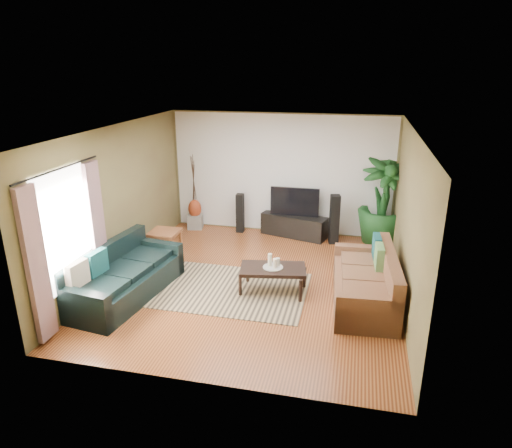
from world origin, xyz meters
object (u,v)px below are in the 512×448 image
(sofa_right, at_px, (364,278))
(coffee_table, at_px, (273,279))
(side_table, at_px, (165,245))
(potted_plant, at_px, (384,201))
(pedestal, at_px, (195,221))
(speaker_left, at_px, (240,213))
(sofa_left, at_px, (124,273))
(vase, at_px, (195,209))
(tv_stand, at_px, (294,226))
(speaker_right, at_px, (334,219))
(television, at_px, (295,202))

(sofa_right, relative_size, coffee_table, 1.91)
(side_table, bearing_deg, potted_plant, 23.66)
(side_table, bearing_deg, pedestal, 91.21)
(speaker_left, bearing_deg, sofa_right, -44.93)
(sofa_left, relative_size, side_table, 3.82)
(sofa_right, bearing_deg, pedestal, -128.97)
(potted_plant, xyz_separation_m, vase, (-4.24, 0.00, -0.45))
(potted_plant, bearing_deg, pedestal, 180.00)
(potted_plant, relative_size, vase, 4.40)
(sofa_left, height_order, pedestal, sofa_left)
(pedestal, bearing_deg, sofa_left, -89.94)
(tv_stand, height_order, potted_plant, potted_plant)
(potted_plant, distance_m, pedestal, 4.31)
(sofa_left, xyz_separation_m, side_table, (0.04, 1.58, -0.13))
(coffee_table, relative_size, potted_plant, 0.58)
(sofa_right, height_order, coffee_table, sofa_right)
(pedestal, bearing_deg, potted_plant, 0.00)
(speaker_right, relative_size, vase, 2.53)
(coffee_table, height_order, pedestal, coffee_table)
(sofa_right, height_order, speaker_left, speaker_left)
(sofa_left, bearing_deg, vase, 7.81)
(pedestal, height_order, side_table, side_table)
(pedestal, bearing_deg, vase, 0.00)
(coffee_table, bearing_deg, speaker_left, 105.39)
(sofa_left, relative_size, vase, 5.30)
(potted_plant, bearing_deg, sofa_right, -97.33)
(television, bearing_deg, speaker_left, 180.00)
(vase, bearing_deg, pedestal, 0.00)
(coffee_table, distance_m, speaker_right, 2.66)
(coffee_table, bearing_deg, pedestal, 121.31)
(coffee_table, relative_size, tv_stand, 0.75)
(tv_stand, distance_m, television, 0.56)
(tv_stand, distance_m, speaker_right, 0.97)
(television, relative_size, speaker_right, 1.00)
(speaker_right, relative_size, side_table, 1.82)
(television, bearing_deg, pedestal, 180.00)
(sofa_right, bearing_deg, television, -154.48)
(speaker_left, bearing_deg, vase, 179.55)
(speaker_right, xyz_separation_m, pedestal, (-3.25, 0.23, -0.37))
(television, height_order, speaker_left, television)
(coffee_table, distance_m, speaker_left, 3.02)
(television, height_order, side_table, television)
(pedestal, bearing_deg, side_table, -88.79)
(speaker_left, bearing_deg, television, -0.45)
(sofa_left, height_order, tv_stand, sofa_left)
(sofa_right, xyz_separation_m, side_table, (-3.85, 0.90, -0.13))
(speaker_left, height_order, vase, speaker_left)
(potted_plant, bearing_deg, tv_stand, 180.00)
(sofa_right, xyz_separation_m, speaker_left, (-2.79, 2.74, 0.03))
(coffee_table, bearing_deg, television, 80.81)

